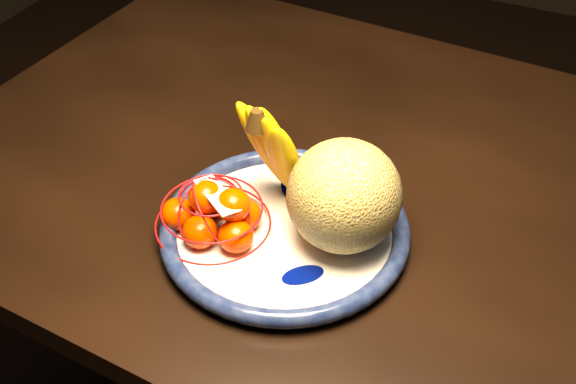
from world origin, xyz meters
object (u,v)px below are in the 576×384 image
at_px(banana_bunch, 278,149).
at_px(dining_table, 407,232).
at_px(mandarin_bag, 215,214).
at_px(fruit_bowl, 285,230).
at_px(cantaloupe, 344,196).

bearing_deg(banana_bunch, dining_table, 57.57).
height_order(dining_table, mandarin_bag, mandarin_bag).
bearing_deg(banana_bunch, mandarin_bag, -94.48).
xyz_separation_m(fruit_bowl, cantaloupe, (0.07, 0.02, 0.07)).
bearing_deg(fruit_bowl, dining_table, 51.17).
distance_m(fruit_bowl, banana_bunch, 0.11).
xyz_separation_m(fruit_bowl, banana_bunch, (-0.03, 0.05, 0.09)).
distance_m(cantaloupe, mandarin_bag, 0.17).
bearing_deg(fruit_bowl, mandarin_bag, -153.96).
bearing_deg(mandarin_bag, fruit_bowl, 26.04).
xyz_separation_m(banana_bunch, mandarin_bag, (-0.05, -0.09, -0.06)).
bearing_deg(dining_table, mandarin_bag, -132.80).
distance_m(dining_table, fruit_bowl, 0.22).
bearing_deg(cantaloupe, banana_bunch, 163.30).
height_order(cantaloupe, mandarin_bag, cantaloupe).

